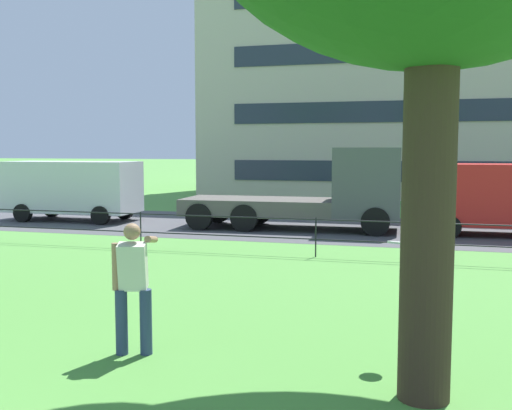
{
  "coord_description": "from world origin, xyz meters",
  "views": [
    {
      "loc": [
        4.98,
        -0.81,
        2.7
      ],
      "look_at": [
        1.94,
        10.03,
        1.65
      ],
      "focal_mm": 42.0,
      "sensor_mm": 36.0,
      "label": 1
    }
  ],
  "objects_px": {
    "person_thrower": "(133,284)",
    "panel_van_right": "(500,195)",
    "apartment_building_background": "(464,32)",
    "panel_van_far_right": "(72,187)",
    "flatbed_truck_center": "(323,194)",
    "frisbee": "(398,243)"
  },
  "relations": [
    {
      "from": "person_thrower",
      "to": "panel_van_right",
      "type": "distance_m",
      "value": 14.28
    },
    {
      "from": "person_thrower",
      "to": "apartment_building_background",
      "type": "bearing_deg",
      "value": 79.39
    },
    {
      "from": "panel_van_far_right",
      "to": "flatbed_truck_center",
      "type": "xyz_separation_m",
      "value": [
        9.56,
        -0.04,
        -0.05
      ]
    },
    {
      "from": "flatbed_truck_center",
      "to": "apartment_building_background",
      "type": "height_order",
      "value": "apartment_building_background"
    },
    {
      "from": "person_thrower",
      "to": "frisbee",
      "type": "xyz_separation_m",
      "value": [
        3.34,
        0.83,
        0.56
      ]
    },
    {
      "from": "person_thrower",
      "to": "frisbee",
      "type": "relative_size",
      "value": 4.75
    },
    {
      "from": "flatbed_truck_center",
      "to": "apartment_building_background",
      "type": "relative_size",
      "value": 0.25
    },
    {
      "from": "flatbed_truck_center",
      "to": "apartment_building_background",
      "type": "xyz_separation_m",
      "value": [
        5.29,
        17.57,
        8.27
      ]
    },
    {
      "from": "frisbee",
      "to": "apartment_building_background",
      "type": "distance_m",
      "value": 30.72
    },
    {
      "from": "person_thrower",
      "to": "flatbed_truck_center",
      "type": "xyz_separation_m",
      "value": [
        0.4,
        12.83,
        0.27
      ]
    },
    {
      "from": "person_thrower",
      "to": "panel_van_right",
      "type": "bearing_deg",
      "value": 65.34
    },
    {
      "from": "frisbee",
      "to": "panel_van_right",
      "type": "xyz_separation_m",
      "value": [
        2.62,
        12.15,
        -0.23
      ]
    },
    {
      "from": "flatbed_truck_center",
      "to": "panel_van_far_right",
      "type": "bearing_deg",
      "value": 179.73
    },
    {
      "from": "person_thrower",
      "to": "apartment_building_background",
      "type": "height_order",
      "value": "apartment_building_background"
    },
    {
      "from": "panel_van_right",
      "to": "apartment_building_background",
      "type": "height_order",
      "value": "apartment_building_background"
    },
    {
      "from": "person_thrower",
      "to": "apartment_building_background",
      "type": "xyz_separation_m",
      "value": [
        5.69,
        30.4,
        8.54
      ]
    },
    {
      "from": "person_thrower",
      "to": "flatbed_truck_center",
      "type": "height_order",
      "value": "flatbed_truck_center"
    },
    {
      "from": "panel_van_far_right",
      "to": "panel_van_right",
      "type": "bearing_deg",
      "value": 0.41
    },
    {
      "from": "person_thrower",
      "to": "apartment_building_background",
      "type": "distance_m",
      "value": 32.09
    },
    {
      "from": "panel_van_far_right",
      "to": "flatbed_truck_center",
      "type": "height_order",
      "value": "flatbed_truck_center"
    },
    {
      "from": "frisbee",
      "to": "flatbed_truck_center",
      "type": "height_order",
      "value": "flatbed_truck_center"
    },
    {
      "from": "flatbed_truck_center",
      "to": "panel_van_right",
      "type": "bearing_deg",
      "value": 1.56
    }
  ]
}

